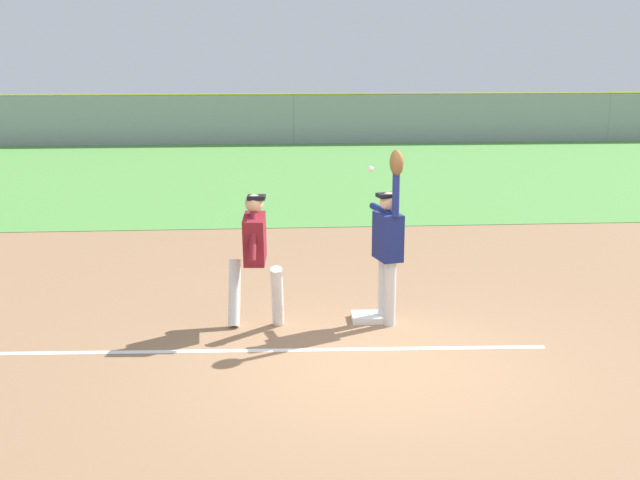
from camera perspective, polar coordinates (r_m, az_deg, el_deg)
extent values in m
plane|color=#936D4C|center=(9.33, 3.91, -8.58)|extent=(69.01, 69.01, 0.00)
cube|color=#549342|center=(23.33, -1.08, 4.74)|extent=(48.22, 14.63, 0.01)
cube|color=white|center=(10.13, -19.26, -7.50)|extent=(11.99, 0.57, 0.01)
cube|color=white|center=(10.70, 3.27, -5.43)|extent=(0.39, 0.39, 0.08)
cylinder|color=silver|center=(10.60, 4.50, -3.45)|extent=(0.18, 0.18, 0.85)
cylinder|color=silver|center=(10.42, 4.93, -3.75)|extent=(0.18, 0.18, 0.85)
cube|color=navy|center=(10.33, 4.79, 0.25)|extent=(0.36, 0.49, 0.60)
sphere|color=#DBAD84|center=(10.23, 4.84, 2.73)|extent=(0.28, 0.28, 0.23)
cube|color=black|center=(10.21, 4.69, 3.14)|extent=(0.26, 0.25, 0.05)
cylinder|color=navy|center=(10.01, 5.35, 3.39)|extent=(0.11, 0.11, 0.62)
cylinder|color=navy|center=(10.46, 4.35, 2.11)|extent=(0.24, 0.62, 0.09)
ellipsoid|color=brown|center=(9.95, 5.40, 5.43)|extent=(0.20, 0.31, 0.32)
cylinder|color=white|center=(10.27, -3.01, -3.98)|extent=(0.19, 0.44, 0.85)
cylinder|color=white|center=(10.48, -6.02, -3.69)|extent=(0.19, 0.44, 0.85)
cube|color=maroon|center=(10.18, -4.61, 0.07)|extent=(0.30, 0.54, 0.66)
sphere|color=#DBAD84|center=(10.09, -4.66, 2.58)|extent=(0.25, 0.25, 0.23)
cube|color=black|center=(10.07, -4.49, 3.00)|extent=(0.24, 0.22, 0.05)
cylinder|color=maroon|center=(10.38, -4.51, 0.79)|extent=(0.12, 0.41, 0.58)
cylinder|color=maroon|center=(9.95, -4.73, 0.24)|extent=(0.12, 0.41, 0.58)
sphere|color=white|center=(10.47, 3.59, 5.01)|extent=(0.07, 0.07, 0.07)
cube|color=#93999E|center=(30.48, -1.86, 8.45)|extent=(48.22, 0.06, 1.81)
cylinder|color=yellow|center=(30.42, -1.88, 10.20)|extent=(48.22, 0.06, 0.06)
cylinder|color=gray|center=(30.48, -1.86, 8.45)|extent=(0.08, 0.08, 1.81)
cylinder|color=gray|center=(33.24, 19.60, 8.10)|extent=(0.08, 0.08, 1.81)
cube|color=tan|center=(34.14, -14.11, 8.02)|extent=(4.47, 2.07, 0.55)
cube|color=#2D333D|center=(34.11, -14.15, 8.82)|extent=(2.27, 1.83, 0.40)
cylinder|color=black|center=(34.83, -11.41, 7.80)|extent=(0.61, 0.24, 0.60)
cylinder|color=black|center=(32.96, -11.93, 7.48)|extent=(0.61, 0.24, 0.60)
cylinder|color=black|center=(35.41, -16.08, 7.64)|extent=(0.61, 0.24, 0.60)
cylinder|color=black|center=(33.58, -16.85, 7.30)|extent=(0.61, 0.24, 0.60)
cube|color=#B21E1E|center=(33.23, -5.48, 8.23)|extent=(4.45, 2.02, 0.55)
cube|color=#2D333D|center=(33.19, -5.50, 9.04)|extent=(2.25, 1.81, 0.40)
cylinder|color=black|center=(34.24, -3.03, 7.95)|extent=(0.61, 0.24, 0.60)
cylinder|color=black|center=(32.35, -2.87, 7.64)|extent=(0.61, 0.24, 0.60)
cylinder|color=black|center=(34.22, -7.93, 7.84)|extent=(0.61, 0.24, 0.60)
cylinder|color=black|center=(32.33, -8.05, 7.53)|extent=(0.61, 0.24, 0.60)
cube|color=#23389E|center=(33.81, 3.55, 8.35)|extent=(4.46, 2.05, 0.55)
cube|color=#2D333D|center=(33.78, 3.56, 9.15)|extent=(2.26, 1.82, 0.40)
cylinder|color=black|center=(34.95, 5.78, 8.01)|extent=(0.61, 0.24, 0.60)
cylinder|color=black|center=(33.08, 6.23, 7.71)|extent=(0.61, 0.24, 0.60)
cylinder|color=black|center=(34.67, 0.98, 8.04)|extent=(0.61, 0.24, 0.60)
cylinder|color=black|center=(32.78, 1.17, 7.73)|extent=(0.61, 0.24, 0.60)
cube|color=#1E6B33|center=(34.75, 11.41, 8.25)|extent=(4.55, 2.28, 0.55)
cube|color=#2D333D|center=(34.72, 11.45, 9.03)|extent=(2.34, 1.93, 0.40)
cylinder|color=black|center=(36.19, 13.03, 7.92)|extent=(0.62, 0.27, 0.60)
cylinder|color=black|center=(34.44, 14.23, 7.60)|extent=(0.62, 0.27, 0.60)
cylinder|color=black|center=(35.20, 8.61, 7.97)|extent=(0.62, 0.27, 0.60)
cylinder|color=black|center=(33.40, 9.61, 7.65)|extent=(0.62, 0.27, 0.60)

